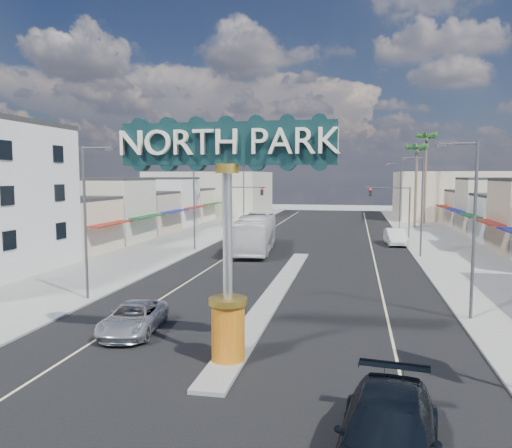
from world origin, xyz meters
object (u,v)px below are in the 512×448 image
at_px(streetlight_l_near, 88,215).
at_px(streetlight_l_mid, 196,199).
at_px(palm_left_far, 223,145).
at_px(city_bus, 256,233).
at_px(suv_left, 133,318).
at_px(streetlight_r_far, 399,193).
at_px(gateway_sign, 227,212).
at_px(streetlight_l_far, 245,192).
at_px(palm_right_mid, 417,152).
at_px(traffic_signal_left, 241,200).
at_px(streetlight_r_near, 471,221).
at_px(streetlight_r_mid, 420,201).
at_px(car_parked_right, 395,237).
at_px(palm_right_far, 426,141).
at_px(suv_right, 388,437).
at_px(traffic_signal_right, 394,202).

bearing_deg(streetlight_l_near, streetlight_l_mid, 90.00).
xyz_separation_m(palm_left_far, city_bus, (8.38, -19.37, -9.73)).
bearing_deg(palm_left_far, streetlight_l_mid, -82.69).
relative_size(suv_left, city_bus, 0.39).
distance_m(streetlight_r_far, city_bus, 26.34).
xyz_separation_m(gateway_sign, streetlight_l_far, (-10.43, 50.02, -0.86)).
distance_m(streetlight_l_near, suv_left, 8.46).
bearing_deg(streetlight_l_mid, palm_right_mid, 47.97).
xyz_separation_m(gateway_sign, streetlight_r_far, (10.43, 50.02, -0.86)).
height_order(streetlight_l_mid, suv_left, streetlight_l_mid).
bearing_deg(palm_left_far, palm_right_mid, 12.99).
bearing_deg(traffic_signal_left, streetlight_r_near, -60.01).
relative_size(streetlight_r_near, streetlight_r_mid, 1.00).
xyz_separation_m(gateway_sign, car_parked_right, (9.00, 35.97, -5.05)).
height_order(streetlight_l_far, suv_left, streetlight_l_far).
bearing_deg(suv_left, streetlight_r_far, 64.90).
distance_m(traffic_signal_left, suv_left, 39.46).
relative_size(streetlight_r_far, palm_right_mid, 0.74).
distance_m(traffic_signal_left, streetlight_l_near, 34.03).
bearing_deg(streetlight_r_near, streetlight_l_far, 116.42).
bearing_deg(streetlight_l_far, palm_left_far, -142.08).
distance_m(streetlight_r_mid, palm_right_far, 33.14).
bearing_deg(traffic_signal_left, streetlight_l_near, -92.10).
bearing_deg(streetlight_r_far, suv_right, -94.87).
bearing_deg(traffic_signal_right, palm_right_far, 72.10).
relative_size(traffic_signal_right, city_bus, 0.47).
bearing_deg(palm_right_mid, gateway_sign, -103.53).
distance_m(traffic_signal_right, streetlight_l_near, 39.26).
bearing_deg(traffic_signal_left, streetlight_l_mid, -95.10).
relative_size(streetlight_r_mid, car_parked_right, 1.70).
bearing_deg(streetlight_l_far, streetlight_r_far, 0.00).
height_order(streetlight_r_near, suv_left, streetlight_r_near).
relative_size(suv_right, car_parked_right, 1.15).
height_order(gateway_sign, traffic_signal_right, gateway_sign).
relative_size(streetlight_r_mid, palm_right_mid, 0.74).
xyz_separation_m(streetlight_r_mid, suv_right, (-4.78, -34.14, -4.18)).
xyz_separation_m(palm_right_mid, palm_right_far, (2.00, 6.00, 1.78)).
bearing_deg(streetlight_l_mid, streetlight_r_mid, 0.00).
xyz_separation_m(streetlight_l_far, suv_left, (5.12, -47.11, -4.38)).
relative_size(streetlight_l_far, suv_right, 1.48).
distance_m(gateway_sign, streetlight_l_near, 13.19).
xyz_separation_m(streetlight_l_mid, streetlight_r_near, (20.87, -20.00, 0.00)).
bearing_deg(traffic_signal_left, palm_right_far, 36.67).
bearing_deg(streetlight_l_far, streetlight_l_near, -90.00).
bearing_deg(traffic_signal_left, streetlight_r_mid, -35.50).
height_order(streetlight_l_mid, city_bus, streetlight_l_mid).
bearing_deg(city_bus, streetlight_l_near, -110.74).
xyz_separation_m(palm_right_far, city_bus, (-19.62, -31.37, -10.62)).
bearing_deg(car_parked_right, streetlight_r_mid, -83.78).
xyz_separation_m(traffic_signal_right, car_parked_right, (-0.18, -6.04, -3.40)).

